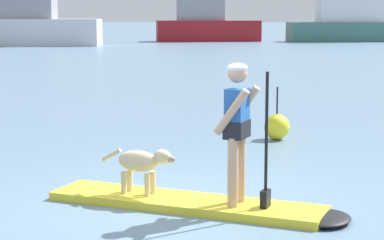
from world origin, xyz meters
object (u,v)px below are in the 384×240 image
moored_boat_center (33,23)px  moored_boat_starboard (206,23)px  person_paddler (238,124)px  dog (142,163)px  marker_buoy (277,127)px  paddleboard (203,205)px  moored_boat_port (357,25)px

moored_boat_center → moored_boat_starboard: (12.12, 9.16, -0.09)m
person_paddler → dog: bearing=161.9°
moored_boat_center → person_paddler: bearing=-70.2°
dog → marker_buoy: (1.82, 4.53, -0.25)m
person_paddler → paddleboard: bearing=161.9°
paddleboard → moored_boat_center: size_ratio=0.30×
moored_boat_center → moored_boat_port: size_ratio=0.99×
dog → moored_boat_port: size_ratio=0.08×
moored_boat_starboard → moored_boat_port: size_ratio=1.01×
dog → paddleboard: bearing=-18.1°
paddleboard → dog: dog is taller
moored_boat_starboard → person_paddler: bearing=-86.2°
moored_boat_starboard → moored_boat_port: 12.67m
person_paddler → moored_boat_center: moored_boat_center is taller
moored_boat_port → dog: bearing=-101.2°
dog → moored_boat_center: bearing=108.5°
person_paddler → dog: person_paddler is taller
moored_boat_port → paddleboard: bearing=-100.4°
paddleboard → moored_boat_starboard: 52.45m
dog → moored_boat_center: size_ratio=0.08×
person_paddler → marker_buoy: person_paddler is taller
moored_boat_starboard → dog: bearing=-87.5°
paddleboard → person_paddler: size_ratio=2.25×
moored_boat_center → moored_boat_starboard: size_ratio=0.98×
moored_boat_port → marker_buoy: 48.62m
paddleboard → dog: (-0.77, 0.25, 0.44)m
marker_buoy → moored_boat_center: bearing=112.9°
person_paddler → moored_boat_starboard: (-3.45, 52.47, 0.48)m
paddleboard → dog: 0.92m
moored_boat_center → moored_boat_port: bearing=20.9°
paddleboard → marker_buoy: bearing=77.6°
paddleboard → person_paddler: bearing=-18.1°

